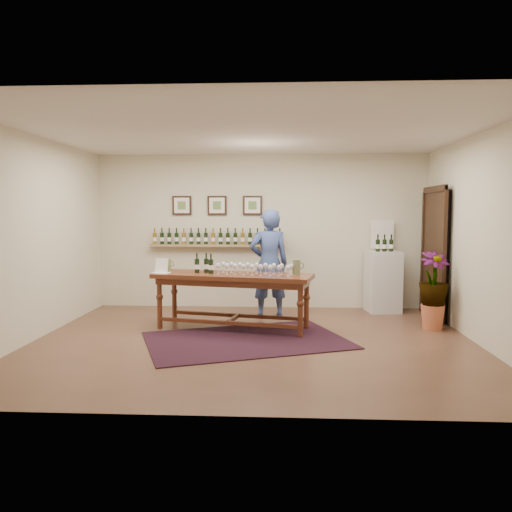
{
  "coord_description": "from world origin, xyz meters",
  "views": [
    {
      "loc": [
        0.38,
        -6.64,
        1.75
      ],
      "look_at": [
        0.0,
        0.8,
        1.1
      ],
      "focal_mm": 35.0,
      "sensor_mm": 36.0,
      "label": 1
    }
  ],
  "objects_px": {
    "tasting_table": "(233,282)",
    "person": "(269,264)",
    "display_pedestal": "(383,282)",
    "potted_plant": "(433,290)"
  },
  "relations": [
    {
      "from": "display_pedestal",
      "to": "person",
      "type": "bearing_deg",
      "value": -164.4
    },
    {
      "from": "tasting_table",
      "to": "potted_plant",
      "type": "height_order",
      "value": "potted_plant"
    },
    {
      "from": "tasting_table",
      "to": "display_pedestal",
      "type": "height_order",
      "value": "display_pedestal"
    },
    {
      "from": "display_pedestal",
      "to": "tasting_table",
      "type": "bearing_deg",
      "value": -150.06
    },
    {
      "from": "potted_plant",
      "to": "tasting_table",
      "type": "bearing_deg",
      "value": -177.6
    },
    {
      "from": "person",
      "to": "potted_plant",
      "type": "bearing_deg",
      "value": 151.01
    },
    {
      "from": "tasting_table",
      "to": "person",
      "type": "distance_m",
      "value": 1.05
    },
    {
      "from": "tasting_table",
      "to": "potted_plant",
      "type": "bearing_deg",
      "value": 14.4
    },
    {
      "from": "tasting_table",
      "to": "person",
      "type": "height_order",
      "value": "person"
    },
    {
      "from": "potted_plant",
      "to": "display_pedestal",
      "type": "bearing_deg",
      "value": 109.97
    }
  ]
}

